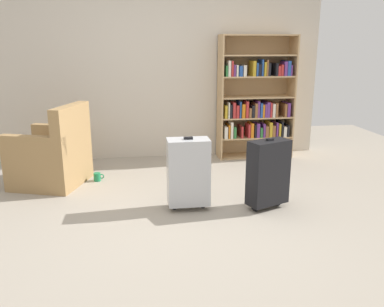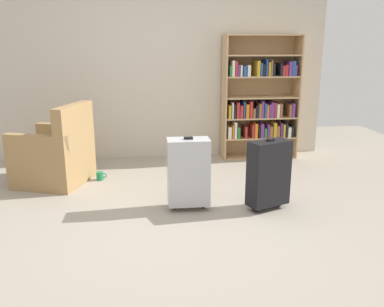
{
  "view_description": "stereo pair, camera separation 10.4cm",
  "coord_description": "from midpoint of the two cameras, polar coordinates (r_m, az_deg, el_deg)",
  "views": [
    {
      "loc": [
        -0.35,
        -3.26,
        1.52
      ],
      "look_at": [
        0.17,
        0.25,
        0.55
      ],
      "focal_mm": 37.29,
      "sensor_mm": 36.0,
      "label": 1
    },
    {
      "loc": [
        -0.24,
        -3.27,
        1.52
      ],
      "look_at": [
        0.17,
        0.25,
        0.55
      ],
      "focal_mm": 37.29,
      "sensor_mm": 36.0,
      "label": 2
    }
  ],
  "objects": [
    {
      "name": "mug",
      "position": [
        4.74,
        -12.39,
        -3.17
      ],
      "size": [
        0.12,
        0.08,
        0.1
      ],
      "color": "#1E7F4C",
      "rests_on": "ground"
    },
    {
      "name": "ground_plane",
      "position": [
        3.62,
        -1.46,
        -9.58
      ],
      "size": [
        7.81,
        7.81,
        0.0
      ],
      "primitive_type": "plane",
      "color": "#9E9384"
    },
    {
      "name": "suitcase_silver",
      "position": [
        3.75,
        0.28,
        -2.67
      ],
      "size": [
        0.39,
        0.23,
        0.7
      ],
      "color": "#B7BABF",
      "rests_on": "ground"
    },
    {
      "name": "armchair",
      "position": [
        4.71,
        -18.27,
        -0.31
      ],
      "size": [
        0.89,
        0.89,
        0.9
      ],
      "color": "#9E7A4C",
      "rests_on": "ground"
    },
    {
      "name": "bookshelf",
      "position": [
        5.55,
        10.2,
        7.51
      ],
      "size": [
        1.02,
        0.33,
        1.65
      ],
      "color": "tan",
      "rests_on": "ground"
    },
    {
      "name": "suitcase_black",
      "position": [
        3.81,
        11.68,
        -2.79
      ],
      "size": [
        0.43,
        0.32,
        0.69
      ],
      "color": "black",
      "rests_on": "ground"
    },
    {
      "name": "back_wall",
      "position": [
        5.5,
        -3.76,
        12.96
      ],
      "size": [
        4.46,
        0.1,
        2.6
      ],
      "primitive_type": "cube",
      "color": "beige",
      "rests_on": "ground"
    }
  ]
}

